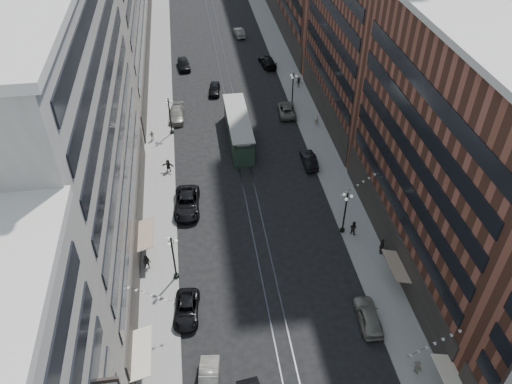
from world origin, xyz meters
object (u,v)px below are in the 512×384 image
pedestrian_4 (418,367)px  car_12 (267,61)px  pedestrian_9 (299,82)px  car_14 (239,32)px  pedestrian_8 (316,119)px  lamppost_se_mid (293,89)px  car_13 (214,89)px  car_4 (368,316)px  car_2 (187,310)px  car_7 (187,203)px  pedestrian_5 (168,166)px  pedestrian_7 (353,228)px  pedestrian_extra_0 (382,247)px  car_10 (309,160)px  lamppost_se_far (345,211)px  lamppost_sw_far (173,257)px  car_9 (184,64)px  pedestrian_6 (152,135)px  car_1 (209,382)px  pedestrian_2 (147,262)px  car_8 (177,114)px  car_11 (287,109)px  streetcar (238,129)px

pedestrian_4 → car_12: pedestrian_4 is taller
car_12 → pedestrian_9: (3.70, -8.91, 0.19)m
car_14 → pedestrian_8: pedestrian_8 is taller
lamppost_se_mid → car_13: lamppost_se_mid is taller
car_4 → pedestrian_9: (3.29, 45.84, 0.16)m
car_2 → car_12: (16.13, 51.48, 0.12)m
car_4 → car_7: 24.29m
pedestrian_4 → pedestrian_9: bearing=-16.8°
car_13 → pedestrian_5: 21.53m
pedestrian_7 → pedestrian_9: (1.30, 34.45, -0.04)m
pedestrian_extra_0 → car_10: bearing=28.9°
lamppost_se_far → pedestrian_5: bearing=143.6°
lamppost_se_mid → pedestrian_9: bearing=68.7°
lamppost_sw_far → car_7: 10.79m
pedestrian_7 → pedestrian_extra_0: bearing=165.8°
car_4 → car_7: bearing=-46.1°
car_9 → pedestrian_extra_0: (19.08, -47.72, 0.29)m
car_4 → car_7: size_ratio=0.78×
lamppost_se_far → car_14: 56.97m
car_4 → pedestrian_6: pedestrian_6 is taller
car_9 → car_12: car_9 is taller
car_1 → pedestrian_extra_0: 22.77m
car_7 → pedestrian_9: (19.19, 27.47, 0.12)m
lamppost_se_mid → pedestrian_7: bearing=-88.0°
car_7 → pedestrian_2: bearing=-112.4°
pedestrian_6 → pedestrian_7: size_ratio=0.87×
car_7 → car_14: size_ratio=1.33×
pedestrian_4 → pedestrian_6: bearing=14.1°
car_8 → car_11: car_8 is taller
car_2 → car_9: (1.52, 52.55, 0.14)m
lamppost_sw_far → streetcar: bearing=69.2°
lamppost_se_far → car_2: (-17.52, -8.64, -2.42)m
car_9 → pedestrian_7: 47.58m
car_7 → car_13: (5.46, 27.72, -0.14)m
car_14 → pedestrian_6: bearing=59.8°
pedestrian_7 → pedestrian_9: pedestrian_7 is taller
car_10 → car_8: bearing=-40.1°
pedestrian_6 → pedestrian_8: size_ratio=0.90×
car_7 → car_10: 17.35m
car_13 → lamppost_se_mid: bearing=-20.8°
car_7 → pedestrian_7: pedestrian_7 is taller
car_13 → pedestrian_6: 15.89m
car_11 → car_2: bearing=69.4°
car_2 → car_7: size_ratio=0.78×
car_10 → pedestrian_6: pedestrian_6 is taller
pedestrian_2 → pedestrian_7: size_ratio=1.01×
car_1 → pedestrian_5: 30.38m
pedestrian_6 → car_7: bearing=85.8°
car_8 → car_12: 22.65m
pedestrian_4 → car_11: (-2.60, 43.67, -0.25)m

